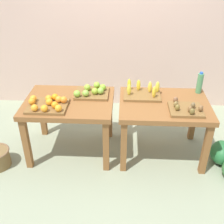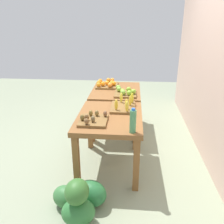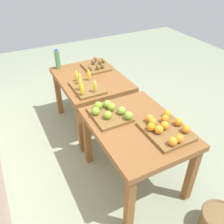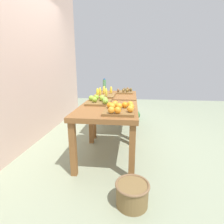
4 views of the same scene
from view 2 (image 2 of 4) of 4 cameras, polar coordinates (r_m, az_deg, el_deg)
The scene contains 11 objects.
ground_plane at distance 3.80m, azimuth 0.31°, elevation -7.76°, with size 8.00×8.00×0.00m, color gray.
back_wall at distance 3.49m, azimuth 23.77°, elevation 13.85°, with size 4.40×0.12×3.00m, color beige.
display_table_left at distance 4.06m, azimuth 0.97°, elevation 3.87°, with size 1.04×0.80×0.73m.
display_table_right at distance 3.02m, azimuth -0.53°, elevation -2.67°, with size 1.04×0.80×0.73m.
orange_bin at distance 4.22m, azimuth -1.20°, elevation 6.67°, with size 0.45×0.38×0.11m.
apple_bin at distance 3.76m, azimuth 3.15°, elevation 4.72°, with size 0.42×0.35×0.11m.
banana_crate at distance 3.19m, azimuth 2.81°, elevation 1.52°, with size 0.44×0.32×0.17m.
kiwi_bin at distance 2.80m, azimuth -4.57°, elevation -1.76°, with size 0.36×0.32×0.10m.
water_bottle at distance 2.51m, azimuth 5.00°, elevation -2.19°, with size 0.07×0.07×0.27m.
watermelon_pile at distance 2.57m, azimuth -7.67°, elevation -19.85°, with size 0.59×0.65×0.49m.
wicker_basket at distance 5.06m, azimuth -2.34°, elevation 1.49°, with size 0.32×0.32×0.23m.
Camera 2 is at (3.29, 0.26, 1.88)m, focal length 38.37 mm.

